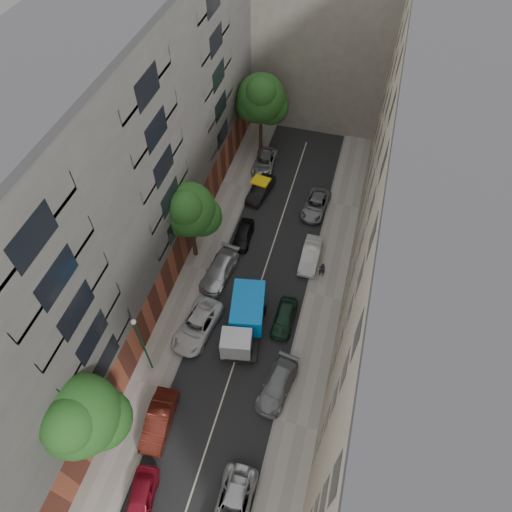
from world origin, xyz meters
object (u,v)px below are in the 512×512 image
(car_left_5, at_px, (261,189))
(car_right_1, at_px, (277,385))
(car_right_3, at_px, (311,255))
(car_left_6, at_px, (265,162))
(car_left_3, at_px, (219,270))
(car_left_0, at_px, (141,500))
(car_left_1, at_px, (159,420))
(car_left_2, at_px, (197,326))
(tree_far, at_px, (262,101))
(tarp_truck, at_px, (245,319))
(car_right_4, at_px, (316,205))
(tree_mid, at_px, (189,212))
(tree_near, at_px, (81,419))
(car_left_4, at_px, (243,234))
(car_right_0, at_px, (233,506))
(lamp_post, at_px, (141,341))
(car_right_2, at_px, (284,317))
(pedestrian, at_px, (322,269))

(car_left_5, xyz_separation_m, car_right_1, (6.40, -19.21, -0.03))
(car_right_3, bearing_deg, car_left_5, 132.98)
(car_left_6, bearing_deg, car_left_3, -93.03)
(car_left_0, distance_m, car_left_6, 32.83)
(car_left_1, distance_m, car_left_2, 7.60)
(car_left_1, bearing_deg, tree_far, 87.07)
(tarp_truck, xyz_separation_m, car_right_3, (3.63, 8.19, -0.82))
(car_right_4, bearing_deg, tree_mid, -132.16)
(tarp_truck, height_order, tree_near, tree_near)
(tarp_truck, bearing_deg, car_left_2, -172.78)
(car_left_0, distance_m, car_left_5, 28.63)
(car_right_1, height_order, tree_near, tree_near)
(car_left_2, relative_size, car_left_6, 1.14)
(car_left_2, relative_size, tree_far, 0.59)
(car_left_3, relative_size, tree_far, 0.56)
(car_left_1, bearing_deg, tree_mid, 95.80)
(car_left_6, xyz_separation_m, car_right_1, (7.10, -23.40, 0.04))
(car_right_3, bearing_deg, car_left_6, 122.73)
(car_left_4, relative_size, car_right_0, 0.78)
(car_left_3, bearing_deg, lamp_post, -96.76)
(tree_near, bearing_deg, car_left_4, 80.27)
(car_left_6, relative_size, tree_far, 0.51)
(car_right_0, height_order, car_right_2, car_right_0)
(car_left_3, xyz_separation_m, car_right_0, (6.40, -16.80, -0.06))
(car_left_3, distance_m, car_right_0, 17.98)
(tarp_truck, bearing_deg, car_left_1, -122.68)
(tarp_truck, bearing_deg, car_right_4, 68.19)
(tarp_truck, distance_m, car_left_2, 3.83)
(car_left_0, bearing_deg, car_left_6, 81.59)
(tree_mid, bearing_deg, car_left_1, -79.57)
(car_left_4, xyz_separation_m, pedestrian, (7.67, -2.25, 0.30))
(car_right_3, bearing_deg, tarp_truck, -113.86)
(car_left_1, relative_size, car_left_4, 1.19)
(car_left_4, relative_size, lamp_post, 0.55)
(tarp_truck, xyz_separation_m, tree_far, (-4.47, 21.70, 4.68))
(car_left_5, relative_size, car_right_1, 0.92)
(tree_far, relative_size, lamp_post, 1.30)
(car_left_6, relative_size, pedestrian, 2.91)
(car_left_4, distance_m, tree_near, 21.30)
(car_left_3, distance_m, tree_far, 18.11)
(car_left_4, bearing_deg, tree_mid, -141.51)
(car_left_6, xyz_separation_m, car_right_3, (7.10, -11.07, 0.08))
(car_left_1, xyz_separation_m, car_left_6, (0.10, 28.00, -0.10))
(car_left_4, xyz_separation_m, car_right_1, (6.42, -13.12, 0.04))
(car_left_1, height_order, tree_mid, tree_mid)
(car_right_2, height_order, tree_mid, tree_mid)
(car_left_1, relative_size, car_right_2, 1.15)
(car_left_2, distance_m, car_right_2, 6.91)
(car_left_2, xyz_separation_m, car_left_5, (0.80, 16.21, -0.02))
(car_left_5, bearing_deg, car_right_0, -68.75)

